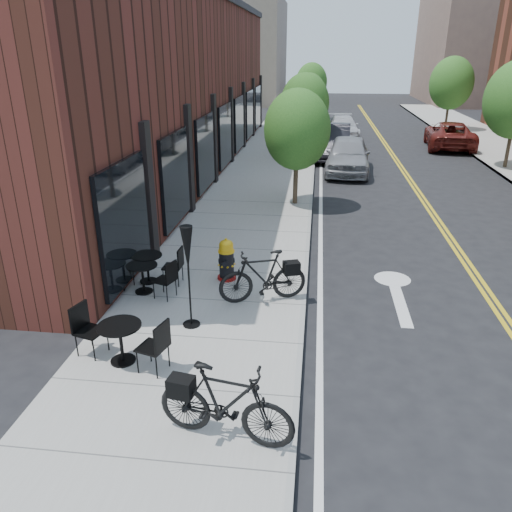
{
  "coord_description": "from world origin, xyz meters",
  "views": [
    {
      "loc": [
        0.09,
        -7.74,
        5.0
      ],
      "look_at": [
        -1.09,
        1.91,
        1.0
      ],
      "focal_mm": 35.0,
      "sensor_mm": 36.0,
      "label": 1
    }
  ],
  "objects_px": {
    "bicycle_right": "(225,404)",
    "parked_car_c": "(343,127)",
    "fire_hydrant": "(226,260)",
    "patio_umbrella": "(188,256)",
    "parked_car_far": "(450,135)",
    "parked_car_b": "(332,141)",
    "bicycle_left": "(263,276)",
    "bistro_set_b": "(147,264)",
    "bistro_set_a": "(121,338)",
    "parked_car_a": "(348,155)",
    "bistro_set_c": "(142,274)"
  },
  "relations": [
    {
      "from": "bicycle_right",
      "to": "parked_car_c",
      "type": "distance_m",
      "value": 27.05
    },
    {
      "from": "fire_hydrant",
      "to": "patio_umbrella",
      "type": "xyz_separation_m",
      "value": [
        -0.31,
        -2.17,
        0.97
      ]
    },
    {
      "from": "bicycle_right",
      "to": "parked_car_far",
      "type": "relative_size",
      "value": 0.37
    },
    {
      "from": "parked_car_far",
      "to": "parked_car_b",
      "type": "bearing_deg",
      "value": 34.94
    },
    {
      "from": "bicycle_left",
      "to": "bistro_set_b",
      "type": "distance_m",
      "value": 2.76
    },
    {
      "from": "bistro_set_b",
      "to": "bistro_set_a",
      "type": "bearing_deg",
      "value": -78.34
    },
    {
      "from": "fire_hydrant",
      "to": "parked_car_b",
      "type": "height_order",
      "value": "parked_car_b"
    },
    {
      "from": "patio_umbrella",
      "to": "bicycle_left",
      "type": "bearing_deg",
      "value": 43.57
    },
    {
      "from": "bistro_set_b",
      "to": "parked_car_c",
      "type": "relative_size",
      "value": 0.36
    },
    {
      "from": "parked_car_a",
      "to": "fire_hydrant",
      "type": "bearing_deg",
      "value": -101.5
    },
    {
      "from": "bistro_set_b",
      "to": "bistro_set_c",
      "type": "relative_size",
      "value": 1.0
    },
    {
      "from": "bistro_set_a",
      "to": "bistro_set_c",
      "type": "bearing_deg",
      "value": 117.33
    },
    {
      "from": "parked_car_a",
      "to": "patio_umbrella",
      "type": "bearing_deg",
      "value": -100.4
    },
    {
      "from": "parked_car_a",
      "to": "parked_car_far",
      "type": "distance_m",
      "value": 8.98
    },
    {
      "from": "fire_hydrant",
      "to": "bistro_set_c",
      "type": "relative_size",
      "value": 0.62
    },
    {
      "from": "bistro_set_b",
      "to": "patio_umbrella",
      "type": "xyz_separation_m",
      "value": [
        1.44,
        -1.8,
        1.01
      ]
    },
    {
      "from": "bicycle_left",
      "to": "parked_car_c",
      "type": "height_order",
      "value": "parked_car_c"
    },
    {
      "from": "bicycle_left",
      "to": "parked_car_far",
      "type": "height_order",
      "value": "parked_car_far"
    },
    {
      "from": "patio_umbrella",
      "to": "parked_car_c",
      "type": "bearing_deg",
      "value": 81.1
    },
    {
      "from": "bistro_set_a",
      "to": "patio_umbrella",
      "type": "height_order",
      "value": "patio_umbrella"
    },
    {
      "from": "bistro_set_b",
      "to": "parked_car_far",
      "type": "distance_m",
      "value": 22.0
    },
    {
      "from": "parked_car_b",
      "to": "parked_car_far",
      "type": "xyz_separation_m",
      "value": [
        6.5,
        3.52,
        -0.1
      ]
    },
    {
      "from": "patio_umbrella",
      "to": "parked_car_far",
      "type": "relative_size",
      "value": 0.39
    },
    {
      "from": "fire_hydrant",
      "to": "parked_car_b",
      "type": "relative_size",
      "value": 0.2
    },
    {
      "from": "fire_hydrant",
      "to": "bistro_set_a",
      "type": "xyz_separation_m",
      "value": [
        -1.17,
        -3.49,
        -0.01
      ]
    },
    {
      "from": "bicycle_left",
      "to": "bicycle_right",
      "type": "bearing_deg",
      "value": -20.08
    },
    {
      "from": "bistro_set_b",
      "to": "parked_car_b",
      "type": "bearing_deg",
      "value": 75.43
    },
    {
      "from": "patio_umbrella",
      "to": "parked_car_c",
      "type": "distance_m",
      "value": 24.32
    },
    {
      "from": "parked_car_c",
      "to": "parked_car_far",
      "type": "xyz_separation_m",
      "value": [
        5.7,
        -3.11,
        0.09
      ]
    },
    {
      "from": "bistro_set_c",
      "to": "parked_car_b",
      "type": "bearing_deg",
      "value": 94.12
    },
    {
      "from": "bicycle_left",
      "to": "parked_car_c",
      "type": "bearing_deg",
      "value": 154.32
    },
    {
      "from": "bicycle_left",
      "to": "bistro_set_c",
      "type": "relative_size",
      "value": 1.17
    },
    {
      "from": "bicycle_left",
      "to": "bistro_set_a",
      "type": "relative_size",
      "value": 1.07
    },
    {
      "from": "bistro_set_a",
      "to": "bistro_set_b",
      "type": "relative_size",
      "value": 1.1
    },
    {
      "from": "patio_umbrella",
      "to": "parked_car_far",
      "type": "bearing_deg",
      "value": 65.64
    },
    {
      "from": "bistro_set_b",
      "to": "parked_car_far",
      "type": "xyz_separation_m",
      "value": [
        10.9,
        19.1,
        0.17
      ]
    },
    {
      "from": "bistro_set_c",
      "to": "fire_hydrant",
      "type": "bearing_deg",
      "value": 47.14
    },
    {
      "from": "parked_car_a",
      "to": "parked_car_far",
      "type": "height_order",
      "value": "parked_car_a"
    },
    {
      "from": "bicycle_left",
      "to": "bistro_set_c",
      "type": "height_order",
      "value": "bicycle_left"
    },
    {
      "from": "bistro_set_a",
      "to": "bistro_set_b",
      "type": "distance_m",
      "value": 3.17
    },
    {
      "from": "bistro_set_c",
      "to": "patio_umbrella",
      "type": "bearing_deg",
      "value": -23.62
    },
    {
      "from": "bistro_set_a",
      "to": "parked_car_c",
      "type": "height_order",
      "value": "parked_car_c"
    },
    {
      "from": "parked_car_far",
      "to": "bistro_set_b",
      "type": "bearing_deg",
      "value": 66.81
    },
    {
      "from": "bicycle_left",
      "to": "parked_car_c",
      "type": "xyz_separation_m",
      "value": [
        2.51,
        22.83,
        -0.04
      ]
    },
    {
      "from": "parked_car_c",
      "to": "bicycle_left",
      "type": "bearing_deg",
      "value": -99.47
    },
    {
      "from": "fire_hydrant",
      "to": "parked_car_b",
      "type": "distance_m",
      "value": 15.45
    },
    {
      "from": "bicycle_left",
      "to": "patio_umbrella",
      "type": "relative_size",
      "value": 0.93
    },
    {
      "from": "fire_hydrant",
      "to": "bistro_set_c",
      "type": "xyz_separation_m",
      "value": [
        -1.68,
        -0.89,
        -0.05
      ]
    },
    {
      "from": "parked_car_b",
      "to": "bistro_set_b",
      "type": "bearing_deg",
      "value": -102.86
    },
    {
      "from": "parked_car_c",
      "to": "bistro_set_a",
      "type": "bearing_deg",
      "value": -103.53
    }
  ]
}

